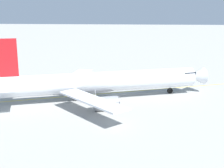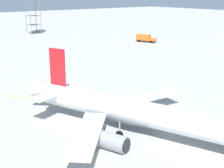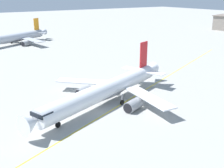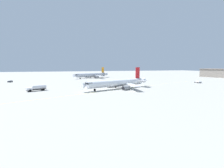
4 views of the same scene
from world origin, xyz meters
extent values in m
plane|color=#9E9E99|center=(0.00, 0.00, 0.00)|extent=(600.00, 600.00, 0.00)
cylinder|color=white|center=(-3.38, -2.54, 3.13)|extent=(34.76, 15.64, 3.60)
cone|color=white|center=(-21.55, -9.18, 3.43)|extent=(4.81, 4.25, 3.06)
ellipsoid|color=gray|center=(-5.05, -3.15, 2.14)|extent=(13.18, 7.46, 1.98)
cube|color=red|center=(-18.13, -7.93, 8.08)|extent=(3.09, 1.32, 6.30)
cube|color=white|center=(-19.27, -4.79, 3.85)|extent=(4.24, 5.82, 0.20)
cube|color=white|center=(-16.98, -11.07, 3.85)|extent=(4.24, 5.82, 0.20)
cube|color=white|center=(-9.53, 4.52, 2.50)|extent=(4.50, 14.11, 0.28)
cube|color=white|center=(-3.53, -11.89, 2.50)|extent=(12.16, 12.02, 0.28)
cylinder|color=gray|center=(-6.33, 3.47, 1.09)|extent=(4.45, 3.51, 2.31)
cylinder|color=black|center=(-4.46, 4.16, 1.09)|extent=(0.82, 1.90, 1.97)
cylinder|color=gray|center=(-1.76, -9.03, 1.09)|extent=(4.45, 3.51, 2.31)
cylinder|color=black|center=(0.12, -8.35, 1.09)|extent=(0.82, 1.90, 1.97)
cylinder|color=#9EA0A5|center=(-6.15, -0.14, 1.52)|extent=(0.20, 0.20, 1.95)
cylinder|color=black|center=(-6.15, -0.14, 0.55)|extent=(1.14, 0.66, 1.10)
cylinder|color=#9EA0A5|center=(-3.95, -6.16, 1.52)|extent=(0.20, 0.20, 1.95)
cylinder|color=black|center=(-3.95, -6.16, 0.55)|extent=(1.14, 0.66, 1.10)
cube|color=#232326|center=(-65.91, 59.85, 0.60)|extent=(8.70, 4.69, 0.20)
cube|color=orange|center=(-63.03, 60.82, 1.20)|extent=(3.06, 3.08, 1.00)
cube|color=black|center=(-61.99, 61.18, 1.35)|extent=(0.73, 1.97, 0.56)
cube|color=orange|center=(-67.14, 59.43, 1.90)|extent=(6.35, 4.20, 2.40)
cylinder|color=black|center=(-63.49, 61.95, 0.50)|extent=(1.04, 0.59, 1.00)
cylinder|color=black|center=(-62.71, 59.64, 0.50)|extent=(1.04, 0.59, 1.00)
cylinder|color=black|center=(-68.87, 60.13, 0.50)|extent=(1.04, 0.59, 1.00)
cylinder|color=black|center=(-68.09, 57.82, 0.50)|extent=(1.04, 0.59, 1.00)
cylinder|color=slate|center=(-118.03, 37.91, 8.84)|extent=(0.24, 0.24, 17.67)
cylinder|color=slate|center=(-123.48, 37.91, 8.84)|extent=(0.24, 0.24, 17.67)
cylinder|color=slate|center=(-123.48, 32.46, 8.84)|extent=(0.24, 0.24, 17.67)
cylinder|color=slate|center=(-118.03, 32.46, 8.84)|extent=(0.24, 0.24, 17.67)
cube|color=slate|center=(-120.75, 35.19, 4.42)|extent=(5.65, 5.65, 0.16)
cube|color=slate|center=(-120.75, 35.19, 8.84)|extent=(5.65, 5.65, 0.16)
cube|color=slate|center=(-120.75, 35.19, 13.25)|extent=(5.65, 5.65, 0.16)
cube|color=yellow|center=(0.63, 2.44, 0.00)|extent=(145.15, 60.94, 0.01)
camera|label=1|loc=(3.86, -54.71, 15.59)|focal=48.16mm
camera|label=2|loc=(27.56, -32.50, 20.17)|focal=50.30mm
camera|label=3|loc=(25.32, 44.03, 22.89)|focal=44.04mm
camera|label=4|loc=(25.70, 81.01, 12.02)|focal=27.04mm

